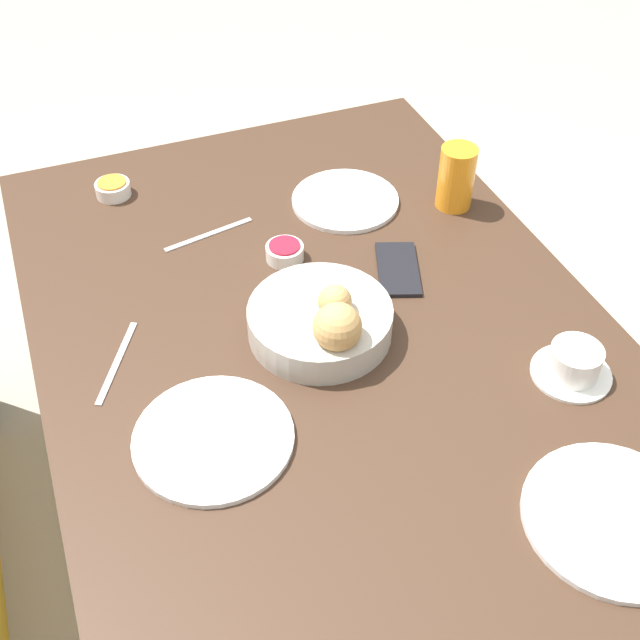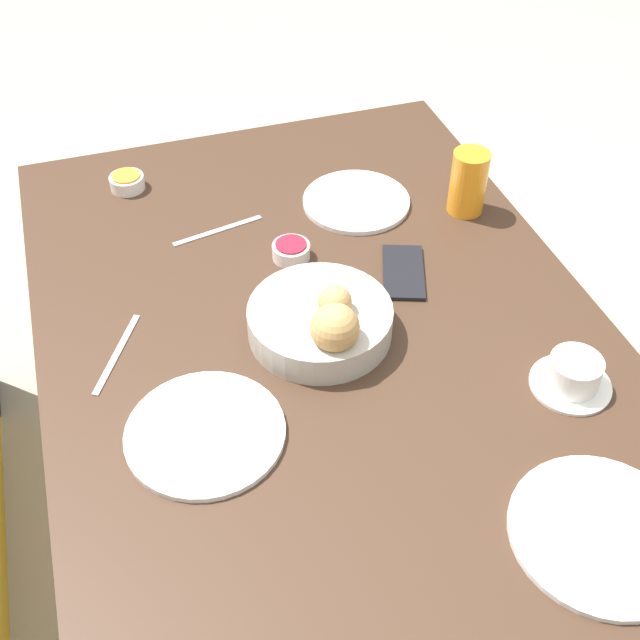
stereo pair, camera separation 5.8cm
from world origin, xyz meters
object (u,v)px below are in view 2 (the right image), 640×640
Objects in this scene: plate_near_right at (356,201)px; coffee_cup at (573,375)px; juice_glass at (468,182)px; cell_phone at (403,272)px; plate_near_left at (602,533)px; jam_bowl_honey at (127,182)px; bread_basket at (322,321)px; jam_bowl_berry at (291,251)px; fork_silver at (117,353)px; plate_far_center at (205,433)px; knife_silver at (218,231)px.

plate_near_right is 0.59m from coffee_cup.
cell_phone is at bearing 127.64° from juice_glass.
jam_bowl_honey is (1.02, 0.49, 0.01)m from plate_near_left.
bread_basket is 3.42× the size of jam_bowl_berry.
jam_bowl_honey reaches higher than cell_phone.
fork_silver is 0.53m from cell_phone.
plate_far_center is at bearing 54.90° from plate_near_left.
plate_near_left reaches higher than cell_phone.
jam_bowl_honey is 0.43× the size of cell_phone.
knife_silver is at bearing -144.12° from jam_bowl_honey.
jam_bowl_berry is 0.17m from knife_silver.
coffee_cup is at bearing 174.64° from juice_glass.
bread_basket is 1.01× the size of plate_far_center.
plate_near_left is at bearing -153.35° from bread_basket.
bread_basket reaches higher than fork_silver.
coffee_cup reaches higher than plate_near_right.
cell_phone is (-0.11, -0.18, -0.01)m from jam_bowl_berry.
plate_near_left is 1.50× the size of fork_silver.
jam_bowl_honey reaches higher than knife_silver.
plate_far_center is 1.44× the size of fork_silver.
plate_far_center is at bearing -153.75° from fork_silver.
bread_basket reaches higher than jam_bowl_honey.
jam_bowl_berry is 0.42× the size of fork_silver.
cell_phone is (-0.15, 0.19, -0.06)m from juice_glass.
cell_phone is at bearing -85.10° from fork_silver.
jam_bowl_berry is 1.00× the size of jam_bowl_honey.
plate_near_right is at bearing 3.80° from plate_near_left.
juice_glass is at bearing -99.46° from knife_silver.
plate_near_left and plate_far_center have the same top height.
juice_glass is 1.00× the size of coffee_cup.
plate_near_left is at bearing -133.30° from fork_silver.
jam_bowl_berry is 0.38m from fork_silver.
juice_glass is at bearing -11.24° from plate_near_left.
plate_near_right is 0.22m from jam_bowl_berry.
jam_bowl_berry is at bearing 18.28° from plate_near_left.
bread_basket is at bearing 56.35° from coffee_cup.
plate_far_center is 0.50m from cell_phone.
plate_near_right is at bearing -40.29° from plate_far_center.
fork_silver is (-0.19, 0.72, -0.06)m from juice_glass.
coffee_cup reaches higher than jam_bowl_honey.
plate_near_right is at bearing -61.67° from fork_silver.
juice_glass is 1.83× the size of jam_bowl_berry.
fork_silver is (0.21, 0.10, -0.00)m from plate_far_center.
jam_bowl_honey is at bearing 24.73° from bread_basket.
plate_near_right is at bearing 66.85° from juice_glass.
plate_near_left is 0.58m from plate_far_center.
plate_near_right is 0.48m from jam_bowl_honey.
plate_near_right reaches higher than fork_silver.
jam_bowl_honey is at bearing 65.98° from juice_glass.
fork_silver is at bearing 118.33° from plate_near_right.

